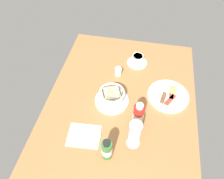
{
  "coord_description": "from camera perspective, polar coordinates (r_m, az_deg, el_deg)",
  "views": [
    {
      "loc": [
        69.29,
        7.93,
        96.21
      ],
      "look_at": [
        -2.21,
        -5.9,
        5.34
      ],
      "focal_mm": 33.07,
      "sensor_mm": 36.0,
      "label": 1
    }
  ],
  "objects": [
    {
      "name": "breakfast_plate",
      "position": [
        1.24,
        15.32,
        -1.58
      ],
      "size": [
        23.66,
        23.66,
        3.7
      ],
      "color": "white",
      "rests_on": "ground_plane"
    },
    {
      "name": "wine_glass",
      "position": [
        0.96,
        6.37,
        -11.58
      ],
      "size": [
        6.49,
        6.49,
        17.93
      ],
      "color": "white",
      "rests_on": "ground_plane"
    },
    {
      "name": "sauce_bottle_green",
      "position": [
        0.97,
        -1.44,
        -16.31
      ],
      "size": [
        5.01,
        5.01,
        14.47
      ],
      "color": "#337233",
      "rests_on": "ground_plane"
    },
    {
      "name": "creamer_jug",
      "position": [
        1.29,
        1.76,
        5.04
      ],
      "size": [
        4.23,
        5.15,
        5.78
      ],
      "color": "white",
      "rests_on": "ground_plane"
    },
    {
      "name": "ground_plane",
      "position": [
        1.2,
        2.57,
        -3.27
      ],
      "size": [
        110.0,
        84.0,
        3.0
      ],
      "primitive_type": "cube",
      "color": "#9E6B3D"
    },
    {
      "name": "porridge_bowl",
      "position": [
        1.15,
        -0.06,
        -2.02
      ],
      "size": [
        19.17,
        19.17,
        8.91
      ],
      "color": "white",
      "rests_on": "ground_plane"
    },
    {
      "name": "coffee_cup",
      "position": [
        1.38,
        7.04,
        8.16
      ],
      "size": [
        13.03,
        13.03,
        6.28
      ],
      "color": "white",
      "rests_on": "ground_plane"
    },
    {
      "name": "cutlery_setting",
      "position": [
        1.08,
        -7.57,
        -12.56
      ],
      "size": [
        14.37,
        17.31,
        0.9
      ],
      "color": "white",
      "rests_on": "ground_plane"
    },
    {
      "name": "sauce_bottle_red",
      "position": [
        1.05,
        7.24,
        -7.09
      ],
      "size": [
        5.72,
        5.72,
        16.72
      ],
      "color": "#B21E19",
      "rests_on": "ground_plane"
    }
  ]
}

